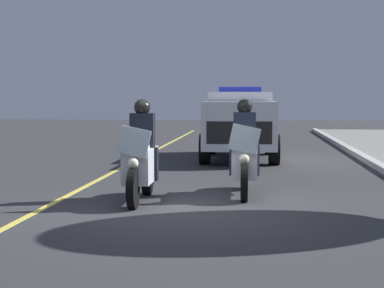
# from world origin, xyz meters

# --- Properties ---
(ground_plane) EXTENTS (80.00, 80.00, 0.00)m
(ground_plane) POSITION_xyz_m (0.00, 0.00, 0.00)
(ground_plane) COLOR #333335
(lane_stripe_center) EXTENTS (48.00, 0.12, 0.01)m
(lane_stripe_center) POSITION_xyz_m (0.00, -2.17, 0.00)
(lane_stripe_center) COLOR #E0D14C
(lane_stripe_center) RESTS_ON ground
(police_motorcycle_lead_left) EXTENTS (2.14, 0.57, 1.72)m
(police_motorcycle_lead_left) POSITION_xyz_m (-0.80, -0.76, 0.70)
(police_motorcycle_lead_left) COLOR black
(police_motorcycle_lead_left) RESTS_ON ground
(police_motorcycle_lead_right) EXTENTS (2.14, 0.57, 1.72)m
(police_motorcycle_lead_right) POSITION_xyz_m (-1.68, 0.96, 0.70)
(police_motorcycle_lead_right) COLOR black
(police_motorcycle_lead_right) RESTS_ON ground
(police_suv) EXTENTS (4.94, 2.15, 2.05)m
(police_suv) POSITION_xyz_m (-8.48, 0.69, 1.07)
(police_suv) COLOR silver
(police_suv) RESTS_ON ground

